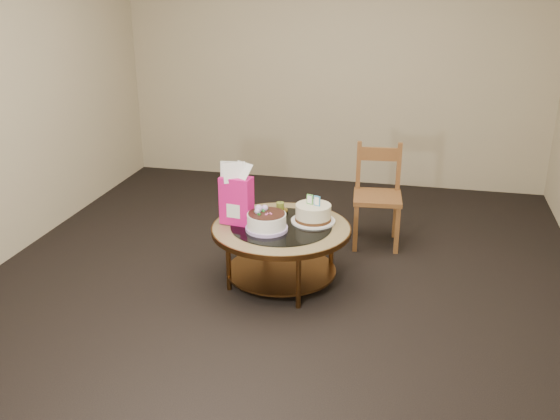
% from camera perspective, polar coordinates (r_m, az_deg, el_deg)
% --- Properties ---
extents(ground, '(5.00, 5.00, 0.00)m').
position_cam_1_polar(ground, '(4.73, 0.11, -6.58)').
color(ground, black).
rests_on(ground, ground).
extents(room_walls, '(4.52, 5.02, 2.61)m').
position_cam_1_polar(room_walls, '(4.24, 0.12, 12.21)').
color(room_walls, tan).
rests_on(room_walls, ground).
extents(coffee_table, '(1.02, 1.02, 0.46)m').
position_cam_1_polar(coffee_table, '(4.57, 0.11, -2.37)').
color(coffee_table, brown).
rests_on(coffee_table, ground).
extents(decorated_cake, '(0.30, 0.30, 0.18)m').
position_cam_1_polar(decorated_cake, '(4.44, -1.25, -1.14)').
color(decorated_cake, '#B599D8').
rests_on(decorated_cake, coffee_table).
extents(cream_cake, '(0.33, 0.33, 0.21)m').
position_cam_1_polar(cream_cake, '(4.59, 3.06, -0.33)').
color(cream_cake, white).
rests_on(cream_cake, coffee_table).
extents(gift_bag, '(0.24, 0.19, 0.46)m').
position_cam_1_polar(gift_bag, '(4.52, -4.01, 1.47)').
color(gift_bag, '#DE147F').
rests_on(gift_bag, coffee_table).
extents(pillar_candle, '(0.12, 0.12, 0.09)m').
position_cam_1_polar(pillar_candle, '(4.78, 0.02, 0.12)').
color(pillar_candle, '#D8C559').
rests_on(pillar_candle, coffee_table).
extents(dining_chair, '(0.43, 0.43, 0.85)m').
position_cam_1_polar(dining_chair, '(5.30, 8.90, 1.38)').
color(dining_chair, brown).
rests_on(dining_chair, ground).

